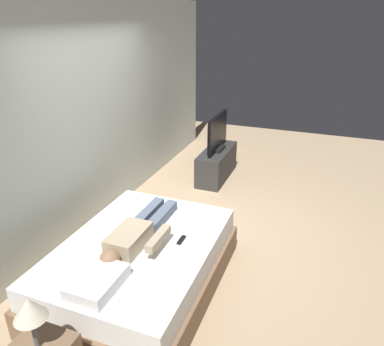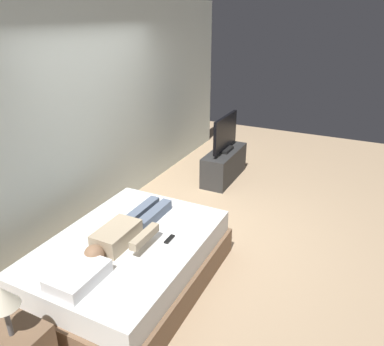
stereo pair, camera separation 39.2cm
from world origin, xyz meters
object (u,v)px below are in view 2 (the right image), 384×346
tv (225,134)px  lamp (2,298)px  person (126,230)px  pillow (78,276)px  remote (169,239)px  tv_stand (224,165)px  bed (129,263)px

tv → lamp: tv is taller
person → pillow: bearing=-177.6°
remote → person: bearing=110.5°
pillow → lamp: (-0.62, 0.06, 0.25)m
tv_stand → remote: bearing=-169.8°
lamp → pillow: bearing=-5.6°
pillow → tv: size_ratio=0.55×
bed → tv: 2.94m
bed → remote: size_ratio=13.43×
tv_stand → tv: 0.53m
tv_stand → lamp: size_ratio=2.62×
pillow → remote: (0.87, -0.37, -0.05)m
tv → person: bearing=-178.4°
pillow → tv_stand: 3.60m
bed → person: size_ratio=1.60×
remote → tv_stand: 2.77m
lamp → bed: bearing=-2.7°
pillow → lamp: lamp is taller
bed → lamp: 1.43m
pillow → person: size_ratio=0.38×
person → tv: tv is taller
pillow → lamp: bearing=174.4°
bed → remote: 0.50m
person → tv: (2.86, 0.08, 0.16)m
tv_stand → tv: size_ratio=1.25×
lamp → person: bearing=-1.3°
pillow → lamp: 0.67m
bed → pillow: 0.77m
pillow → person: person is taller
pillow → tv_stand: (3.58, 0.11, -0.35)m
remote → tv: size_ratio=0.17×
tv → lamp: 4.20m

